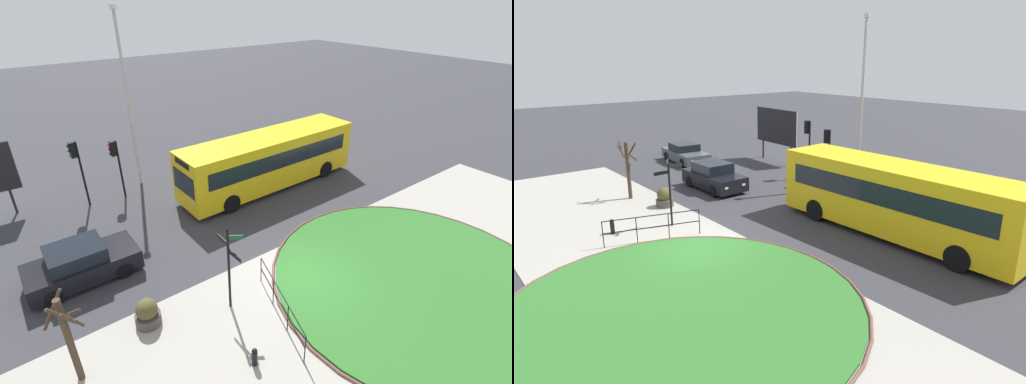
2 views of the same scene
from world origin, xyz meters
TOP-DOWN VIEW (x-y plane):
  - ground at (0.00, 0.00)m, footprint 120.00×120.00m
  - sidewalk_paving at (0.00, -1.94)m, footprint 32.00×8.13m
  - grass_island at (3.58, -2.68)m, footprint 10.93×10.93m
  - grass_kerb_ring at (3.58, -2.68)m, footprint 11.24×11.24m
  - signpost_directional at (-2.99, 0.41)m, footprint 0.49×1.36m
  - bollard_foreground at (-3.72, -2.01)m, footprint 0.18×0.18m
  - railing_grass_edge at (-1.89, -1.00)m, footprint 1.18×3.73m
  - bus_yellow at (4.01, 7.16)m, footprint 10.82×2.77m
  - car_near_lane at (-6.80, 5.11)m, footprint 4.15×1.94m
  - traffic_light_near at (-5.20, 10.95)m, footprint 0.49×0.29m
  - traffic_light_far at (-3.37, 10.76)m, footprint 0.49×0.29m
  - lamppost_tall at (-1.90, 11.84)m, footprint 0.32×0.32m
  - planter_near_signpost at (-5.67, 1.43)m, footprint 0.87×0.87m
  - street_tree_bare at (-8.04, 0.63)m, footprint 0.99×1.00m

SIDE VIEW (x-z plane):
  - ground at x=0.00m, z-range 0.00..0.00m
  - sidewalk_paving at x=0.00m, z-range 0.00..0.02m
  - grass_island at x=3.58m, z-range 0.00..0.10m
  - grass_kerb_ring at x=3.58m, z-range 0.00..0.11m
  - bollard_foreground at x=-3.72m, z-range 0.01..0.69m
  - planter_near_signpost at x=-5.67m, z-range -0.05..0.96m
  - car_near_lane at x=-6.80m, z-range -0.05..1.49m
  - railing_grass_edge at x=-1.89m, z-range 0.16..1.29m
  - bus_yellow at x=4.01m, z-range 0.12..3.17m
  - street_tree_bare at x=-8.04m, z-range 0.18..3.30m
  - signpost_directional at x=-2.99m, z-range 0.27..3.63m
  - traffic_light_far at x=-3.37m, z-range 0.77..4.04m
  - traffic_light_near at x=-5.20m, z-range 0.84..4.40m
  - lamppost_tall at x=-1.90m, z-range 0.30..9.79m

